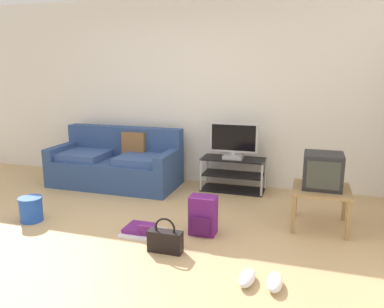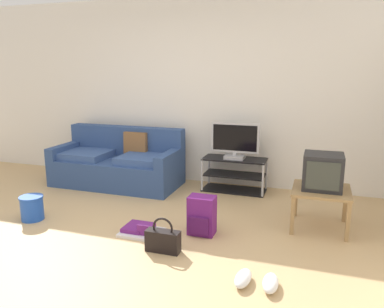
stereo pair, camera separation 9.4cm
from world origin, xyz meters
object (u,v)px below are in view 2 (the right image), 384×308
at_px(side_table, 321,194).
at_px(handbag, 163,240).
at_px(cleaning_bucket, 32,207).
at_px(floor_tray, 141,230).
at_px(backpack, 202,216).
at_px(sneakers_pair, 257,281).
at_px(tv_stand, 234,175).
at_px(flat_tv, 235,141).
at_px(couch, 119,164).
at_px(crt_tv, 323,171).

height_order(side_table, handbag, side_table).
relative_size(cleaning_bucket, floor_tray, 0.66).
bearing_deg(backpack, sneakers_pair, -53.69).
height_order(tv_stand, sneakers_pair, tv_stand).
bearing_deg(flat_tv, sneakers_pair, -73.29).
xyz_separation_m(handbag, sneakers_pair, (0.93, -0.30, -0.07)).
bearing_deg(handbag, couch, 129.10).
bearing_deg(handbag, backpack, 65.02).
bearing_deg(backpack, cleaning_bucket, -177.72).
relative_size(couch, sneakers_pair, 5.16).
bearing_deg(side_table, backpack, -154.53).
bearing_deg(couch, backpack, -37.61).
relative_size(crt_tv, cleaning_bucket, 1.44).
xyz_separation_m(side_table, cleaning_bucket, (-3.11, -0.80, -0.23)).
relative_size(side_table, sneakers_pair, 1.66).
bearing_deg(couch, handbag, -50.90).
bearing_deg(flat_tv, floor_tray, -109.72).
bearing_deg(cleaning_bucket, tv_stand, 42.12).
bearing_deg(cleaning_bucket, couch, 80.62).
bearing_deg(backpack, crt_tv, 21.10).
bearing_deg(sneakers_pair, couch, 138.72).
bearing_deg(sneakers_pair, floor_tray, 155.53).
height_order(side_table, sneakers_pair, side_table).
height_order(crt_tv, cleaning_bucket, crt_tv).
xyz_separation_m(crt_tv, cleaning_bucket, (-3.11, -0.82, -0.48)).
bearing_deg(cleaning_bucket, side_table, 14.47).
bearing_deg(floor_tray, sneakers_pair, -24.47).
height_order(side_table, crt_tv, crt_tv).
bearing_deg(crt_tv, tv_stand, 140.31).
distance_m(tv_stand, floor_tray, 1.84).
relative_size(tv_stand, crt_tv, 2.18).
distance_m(side_table, cleaning_bucket, 3.22).
bearing_deg(cleaning_bucket, sneakers_pair, -11.72).
bearing_deg(backpack, floor_tray, -166.04).
relative_size(side_table, floor_tray, 1.41).
xyz_separation_m(tv_stand, handbag, (-0.24, -2.02, -0.12)).
distance_m(tv_stand, backpack, 1.52).
xyz_separation_m(crt_tv, handbag, (-1.39, -1.06, -0.51)).
height_order(couch, flat_tv, flat_tv).
bearing_deg(sneakers_pair, cleaning_bucket, 168.28).
distance_m(flat_tv, floor_tray, 1.93).
height_order(crt_tv, backpack, crt_tv).
xyz_separation_m(tv_stand, backpack, (-0.01, -1.52, -0.03)).
height_order(flat_tv, crt_tv, flat_tv).
height_order(side_table, backpack, side_table).
bearing_deg(floor_tray, crt_tv, 23.77).
distance_m(couch, tv_stand, 1.72).
relative_size(backpack, cleaning_bucket, 1.47).
bearing_deg(floor_tray, flat_tv, 70.28).
bearing_deg(handbag, floor_tray, 142.01).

